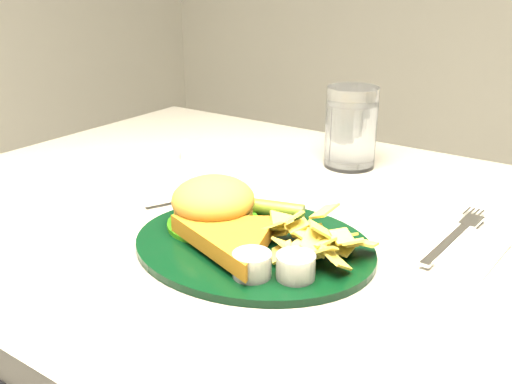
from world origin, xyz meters
TOP-DOWN VIEW (x-y plane):
  - dinner_plate at (-0.00, -0.11)m, footprint 0.32×0.28m
  - water_glass at (-0.05, 0.24)m, footprint 0.11×0.11m
  - fork_napkin at (0.19, 0.03)m, footprint 0.14×0.18m
  - spoon at (-0.17, -0.05)m, footprint 0.10×0.15m
  - ramekin at (-0.29, 0.11)m, footprint 0.05×0.05m

SIDE VIEW (x-z plane):
  - spoon at x=-0.17m, z-range 0.75..0.76m
  - fork_napkin at x=0.19m, z-range 0.75..0.76m
  - ramekin at x=-0.29m, z-range 0.75..0.78m
  - dinner_plate at x=0.00m, z-range 0.75..0.82m
  - water_glass at x=-0.05m, z-range 0.75..0.89m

